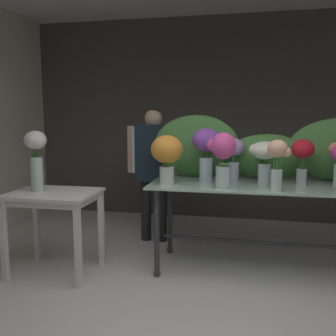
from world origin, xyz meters
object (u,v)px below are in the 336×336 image
object	(u,v)px
vase_lilac_tulips	(234,155)
vase_sunset_hydrangea	(167,154)
florist	(153,160)
vase_crimson_snapdragons	(302,155)
vase_violet_peonies	(206,147)
display_table_glass	(265,198)
vase_peach_anemones	(278,160)
vase_white_roses_tall	(36,156)
side_table_white	(54,203)
vase_fuchsia_ranunculus	(222,155)
vase_ivory_stock	(264,156)

from	to	relation	value
vase_lilac_tulips	vase_sunset_hydrangea	bearing A→B (deg)	-153.82
florist	vase_crimson_snapdragons	world-z (taller)	florist
vase_sunset_hydrangea	vase_violet_peonies	size ratio (longest dim) A/B	0.89
display_table_glass	vase_sunset_hydrangea	size ratio (longest dim) A/B	4.68
vase_violet_peonies	vase_peach_anemones	world-z (taller)	vase_violet_peonies
vase_peach_anemones	vase_white_roses_tall	bearing A→B (deg)	-177.53
side_table_white	vase_violet_peonies	world-z (taller)	vase_violet_peonies
display_table_glass	florist	xyz separation A→B (m)	(-1.24, 0.68, 0.25)
vase_lilac_tulips	side_table_white	bearing A→B (deg)	-162.17
vase_crimson_snapdragons	vase_white_roses_tall	xyz separation A→B (m)	(-2.42, -0.42, -0.02)
vase_white_roses_tall	vase_fuchsia_ranunculus	bearing A→B (deg)	4.03
vase_violet_peonies	vase_ivory_stock	world-z (taller)	vase_violet_peonies
display_table_glass	side_table_white	xyz separation A→B (m)	(-1.94, -0.41, -0.04)
vase_crimson_snapdragons	vase_violet_peonies	xyz separation A→B (m)	(-0.88, -0.01, 0.05)
vase_fuchsia_ranunculus	display_table_glass	bearing A→B (deg)	36.65
florist	vase_fuchsia_ranunculus	world-z (taller)	florist
vase_crimson_snapdragons	vase_white_roses_tall	distance (m)	2.45
vase_crimson_snapdragons	vase_sunset_hydrangea	size ratio (longest dim) A/B	0.92
florist	vase_lilac_tulips	size ratio (longest dim) A/B	3.79
vase_fuchsia_ranunculus	vase_white_roses_tall	bearing A→B (deg)	-175.97
side_table_white	vase_violet_peonies	distance (m)	1.53
side_table_white	vase_sunset_hydrangea	world-z (taller)	vase_sunset_hydrangea
vase_sunset_hydrangea	vase_white_roses_tall	size ratio (longest dim) A/B	0.80
vase_fuchsia_ranunculus	vase_ivory_stock	size ratio (longest dim) A/B	1.22
florist	vase_fuchsia_ranunculus	size ratio (longest dim) A/B	3.21
display_table_glass	side_table_white	distance (m)	1.98
vase_ivory_stock	vase_violet_peonies	bearing A→B (deg)	176.12
display_table_glass	vase_ivory_stock	xyz separation A→B (m)	(-0.02, -0.03, 0.40)
florist	vase_peach_anemones	size ratio (longest dim) A/B	3.62
vase_violet_peonies	vase_fuchsia_ranunculus	bearing A→B (deg)	-59.59
vase_ivory_stock	vase_white_roses_tall	world-z (taller)	vase_white_roses_tall
vase_ivory_stock	side_table_white	bearing A→B (deg)	-168.89
side_table_white	vase_fuchsia_ranunculus	world-z (taller)	vase_fuchsia_ranunculus
vase_peach_anemones	vase_ivory_stock	bearing A→B (deg)	108.43
vase_crimson_snapdragons	florist	bearing A→B (deg)	157.08
side_table_white	vase_peach_anemones	xyz separation A→B (m)	(2.01, 0.09, 0.44)
vase_crimson_snapdragons	vase_violet_peonies	size ratio (longest dim) A/B	0.82
vase_crimson_snapdragons	vase_sunset_hydrangea	xyz separation A→B (m)	(-1.22, -0.19, 0.00)
vase_sunset_hydrangea	vase_white_roses_tall	xyz separation A→B (m)	(-1.19, -0.23, -0.02)
vase_lilac_tulips	vase_ivory_stock	bearing A→B (deg)	-28.42
vase_sunset_hydrangea	vase_fuchsia_ranunculus	xyz separation A→B (m)	(0.52, -0.11, 0.01)
vase_white_roses_tall	vase_violet_peonies	bearing A→B (deg)	15.04
vase_violet_peonies	vase_white_roses_tall	bearing A→B (deg)	-164.96
display_table_glass	vase_violet_peonies	world-z (taller)	vase_violet_peonies
florist	vase_crimson_snapdragons	bearing A→B (deg)	-22.92
florist	vase_peach_anemones	world-z (taller)	florist
vase_white_roses_tall	florist	bearing A→B (deg)	51.60
vase_crimson_snapdragons	vase_fuchsia_ranunculus	bearing A→B (deg)	-156.76
vase_crimson_snapdragons	vase_white_roses_tall	world-z (taller)	vase_white_roses_tall
display_table_glass	vase_white_roses_tall	world-z (taller)	vase_white_roses_tall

